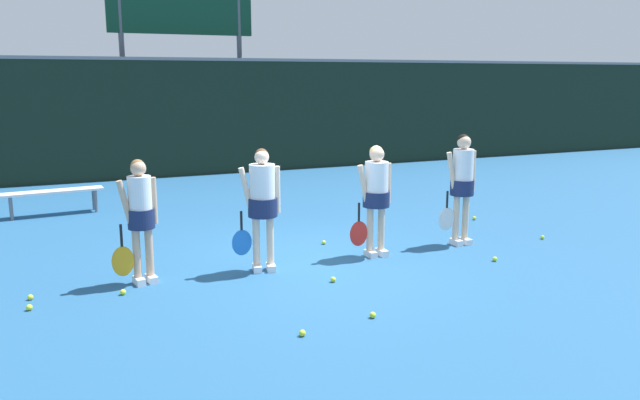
{
  "coord_description": "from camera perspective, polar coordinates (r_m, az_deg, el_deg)",
  "views": [
    {
      "loc": [
        -3.42,
        -7.96,
        2.64
      ],
      "look_at": [
        0.03,
        -0.04,
        0.91
      ],
      "focal_mm": 35.0,
      "sensor_mm": 36.0,
      "label": 1
    }
  ],
  "objects": [
    {
      "name": "ground_plane",
      "position": [
        9.05,
        -0.28,
        -5.63
      ],
      "size": [
        140.0,
        140.0,
        0.0
      ],
      "primitive_type": "plane",
      "color": "#235684"
    },
    {
      "name": "fence_windscreen",
      "position": [
        16.95,
        -11.94,
        7.43
      ],
      "size": [
        60.0,
        0.08,
        3.1
      ],
      "color": "black",
      "rests_on": "ground_plane"
    },
    {
      "name": "scoreboard",
      "position": [
        17.98,
        -12.52,
        15.23
      ],
      "size": [
        3.91,
        0.15,
        5.03
      ],
      "color": "#515156",
      "rests_on": "ground_plane"
    },
    {
      "name": "bench_courtside",
      "position": [
        13.01,
        -23.21,
        0.52
      ],
      "size": [
        1.85,
        0.52,
        0.48
      ],
      "rotation": [
        0.0,
        0.0,
        0.09
      ],
      "color": "silver",
      "rests_on": "ground_plane"
    },
    {
      "name": "player_0",
      "position": [
        8.23,
        -16.12,
        -1.12
      ],
      "size": [
        0.61,
        0.34,
        1.61
      ],
      "rotation": [
        0.0,
        0.0,
        0.16
      ],
      "color": "tan",
      "rests_on": "ground_plane"
    },
    {
      "name": "player_1",
      "position": [
        8.44,
        -5.32,
        0.05
      ],
      "size": [
        0.67,
        0.4,
        1.69
      ],
      "rotation": [
        0.0,
        0.0,
        -0.2
      ],
      "color": "beige",
      "rests_on": "ground_plane"
    },
    {
      "name": "player_2",
      "position": [
        9.15,
        5.13,
        0.8
      ],
      "size": [
        0.67,
        0.39,
        1.65
      ],
      "rotation": [
        0.0,
        0.0,
        0.01
      ],
      "color": "beige",
      "rests_on": "ground_plane"
    },
    {
      "name": "player_3",
      "position": [
        10.0,
        12.86,
        1.81
      ],
      "size": [
        0.66,
        0.37,
        1.75
      ],
      "rotation": [
        0.0,
        0.0,
        -0.01
      ],
      "color": "beige",
      "rests_on": "ground_plane"
    },
    {
      "name": "tennis_ball_0",
      "position": [
        7.04,
        4.84,
        -10.44
      ],
      "size": [
        0.07,
        0.07,
        0.07
      ],
      "primitive_type": "sphere",
      "color": "#CCE033",
      "rests_on": "ground_plane"
    },
    {
      "name": "tennis_ball_1",
      "position": [
        9.94,
        0.35,
        -3.89
      ],
      "size": [
        0.07,
        0.07,
        0.07
      ],
      "primitive_type": "sphere",
      "color": "#CCE033",
      "rests_on": "ground_plane"
    },
    {
      "name": "tennis_ball_2",
      "position": [
        9.4,
        15.69,
        -5.21
      ],
      "size": [
        0.07,
        0.07,
        0.07
      ],
      "primitive_type": "sphere",
      "color": "#CCE033",
      "rests_on": "ground_plane"
    },
    {
      "name": "tennis_ball_3",
      "position": [
        7.95,
        -25.04,
        -8.89
      ],
      "size": [
        0.07,
        0.07,
        0.07
      ],
      "primitive_type": "sphere",
      "color": "#CCE033",
      "rests_on": "ground_plane"
    },
    {
      "name": "tennis_ball_4",
      "position": [
        8.3,
        -24.96,
        -8.07
      ],
      "size": [
        0.07,
        0.07,
        0.07
      ],
      "primitive_type": "sphere",
      "color": "#CCE033",
      "rests_on": "ground_plane"
    },
    {
      "name": "tennis_ball_5",
      "position": [
        8.08,
        -17.57,
        -8.03
      ],
      "size": [
        0.07,
        0.07,
        0.07
      ],
      "primitive_type": "sphere",
      "color": "#CCE033",
      "rests_on": "ground_plane"
    },
    {
      "name": "tennis_ball_6",
      "position": [
        10.88,
        19.67,
        -3.23
      ],
      "size": [
        0.06,
        0.06,
        0.06
      ],
      "primitive_type": "sphere",
      "color": "#CCE033",
      "rests_on": "ground_plane"
    },
    {
      "name": "tennis_ball_7",
      "position": [
        11.95,
        13.92,
        -1.62
      ],
      "size": [
        0.07,
        0.07,
        0.07
      ],
      "primitive_type": "sphere",
      "color": "#CCE033",
      "rests_on": "ground_plane"
    },
    {
      "name": "tennis_ball_8",
      "position": [
        8.17,
        1.21,
        -7.28
      ],
      "size": [
        0.07,
        0.07,
        0.07
      ],
      "primitive_type": "sphere",
      "color": "#CCE033",
      "rests_on": "ground_plane"
    },
    {
      "name": "tennis_ball_9",
      "position": [
        6.56,
        -1.63,
        -12.06
      ],
      "size": [
        0.07,
        0.07,
        0.07
      ],
      "primitive_type": "sphere",
      "color": "#CCE033",
      "rests_on": "ground_plane"
    }
  ]
}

